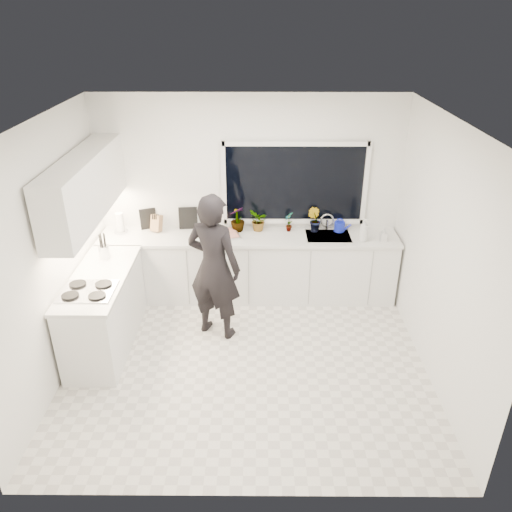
{
  "coord_description": "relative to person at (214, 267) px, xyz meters",
  "views": [
    {
      "loc": [
        0.13,
        -4.55,
        3.65
      ],
      "look_at": [
        0.1,
        0.4,
        1.15
      ],
      "focal_mm": 35.0,
      "sensor_mm": 36.0,
      "label": 1
    }
  ],
  "objects": [
    {
      "name": "base_cabinets_left",
      "position": [
        -1.28,
        -0.23,
        -0.47
      ],
      "size": [
        0.58,
        1.6,
        0.88
      ],
      "primitive_type": "cube",
      "color": "white",
      "rests_on": "floor"
    },
    {
      "name": "sink",
      "position": [
        1.44,
        0.87,
        -0.04
      ],
      "size": [
        0.58,
        0.42,
        0.14
      ],
      "primitive_type": "cube",
      "color": "silver",
      "rests_on": "countertop_back"
    },
    {
      "name": "window",
      "position": [
        0.99,
        1.14,
        0.64
      ],
      "size": [
        1.8,
        0.02,
        1.0
      ],
      "primitive_type": "cube",
      "color": "black",
      "rests_on": "wall_back"
    },
    {
      "name": "stovetop",
      "position": [
        -1.3,
        -0.58,
        0.03
      ],
      "size": [
        0.56,
        0.48,
        0.03
      ],
      "primitive_type": "cube",
      "color": "black",
      "rests_on": "countertop_left"
    },
    {
      "name": "floor",
      "position": [
        0.39,
        -0.58,
        -0.92
      ],
      "size": [
        4.0,
        3.5,
        0.02
      ],
      "primitive_type": "cube",
      "color": "beige",
      "rests_on": "ground"
    },
    {
      "name": "wall_right",
      "position": [
        2.4,
        -0.58,
        0.44
      ],
      "size": [
        0.02,
        3.5,
        2.7
      ],
      "primitive_type": "cube",
      "color": "white",
      "rests_on": "ground"
    },
    {
      "name": "pizza_tray",
      "position": [
        0.0,
        0.84,
        0.03
      ],
      "size": [
        0.6,
        0.51,
        0.03
      ],
      "primitive_type": "cube",
      "rotation": [
        0.0,
        0.0,
        0.31
      ],
      "color": "silver",
      "rests_on": "countertop_back"
    },
    {
      "name": "base_cabinets_back",
      "position": [
        0.39,
        0.87,
        -0.47
      ],
      "size": [
        3.92,
        0.58,
        0.88
      ],
      "primitive_type": "cube",
      "color": "white",
      "rests_on": "floor"
    },
    {
      "name": "utensil_crock",
      "position": [
        -1.33,
        0.22,
        0.09
      ],
      "size": [
        0.15,
        0.15,
        0.16
      ],
      "primitive_type": "cylinder",
      "rotation": [
        0.0,
        0.0,
        0.2
      ],
      "color": "#B1B0B5",
      "rests_on": "countertop_left"
    },
    {
      "name": "upper_cabinets",
      "position": [
        -1.4,
        0.12,
        0.94
      ],
      "size": [
        0.34,
        2.1,
        0.7
      ],
      "primitive_type": "cube",
      "color": "white",
      "rests_on": "wall_left"
    },
    {
      "name": "picture_frame_large",
      "position": [
        -0.98,
        1.11,
        0.15
      ],
      "size": [
        0.21,
        0.1,
        0.28
      ],
      "primitive_type": "cube",
      "rotation": [
        0.0,
        0.0,
        0.38
      ],
      "color": "black",
      "rests_on": "countertop_back"
    },
    {
      "name": "paper_towel_roll",
      "position": [
        -1.33,
        0.97,
        0.14
      ],
      "size": [
        0.11,
        0.11,
        0.26
      ],
      "primitive_type": "cylinder",
      "rotation": [
        0.0,
        0.0,
        0.03
      ],
      "color": "silver",
      "rests_on": "countertop_back"
    },
    {
      "name": "wall_back",
      "position": [
        0.39,
        1.18,
        0.44
      ],
      "size": [
        4.0,
        0.02,
        2.7
      ],
      "primitive_type": "cube",
      "color": "white",
      "rests_on": "ground"
    },
    {
      "name": "pizza",
      "position": [
        0.0,
        0.84,
        0.04
      ],
      "size": [
        0.54,
        0.45,
        0.01
      ],
      "primitive_type": "cube",
      "rotation": [
        0.0,
        0.0,
        0.31
      ],
      "color": "red",
      "rests_on": "pizza_tray"
    },
    {
      "name": "herb_plants",
      "position": [
        0.61,
        1.03,
        0.17
      ],
      "size": [
        1.27,
        0.28,
        0.34
      ],
      "color": "#26662D",
      "rests_on": "countertop_back"
    },
    {
      "name": "faucet",
      "position": [
        1.44,
        1.07,
        0.12
      ],
      "size": [
        0.03,
        0.03,
        0.22
      ],
      "primitive_type": "cylinder",
      "color": "silver",
      "rests_on": "countertop_back"
    },
    {
      "name": "picture_frame_small",
      "position": [
        -0.43,
        1.11,
        0.16
      ],
      "size": [
        0.25,
        0.04,
        0.3
      ],
      "primitive_type": "cube",
      "rotation": [
        0.0,
        0.0,
        0.09
      ],
      "color": "black",
      "rests_on": "countertop_back"
    },
    {
      "name": "knife_block",
      "position": [
        -0.85,
        1.01,
        0.12
      ],
      "size": [
        0.16,
        0.14,
        0.22
      ],
      "primitive_type": "cube",
      "rotation": [
        0.0,
        0.0,
        -0.4
      ],
      "color": "#9F694A",
      "rests_on": "countertop_back"
    },
    {
      "name": "countertop_left",
      "position": [
        -1.28,
        -0.23,
        -0.01
      ],
      "size": [
        0.62,
        1.6,
        0.04
      ],
      "primitive_type": "cube",
      "color": "silver",
      "rests_on": "base_cabinets_left"
    },
    {
      "name": "person",
      "position": [
        0.0,
        0.0,
        0.0
      ],
      "size": [
        0.78,
        0.66,
        1.82
      ],
      "primitive_type": "imported",
      "rotation": [
        0.0,
        0.0,
        2.75
      ],
      "color": "black",
      "rests_on": "floor"
    },
    {
      "name": "soap_bottles",
      "position": [
        1.92,
        0.72,
        0.15
      ],
      "size": [
        0.38,
        0.16,
        0.31
      ],
      "color": "#D8BF66",
      "rests_on": "countertop_back"
    },
    {
      "name": "watering_can",
      "position": [
        1.61,
        1.03,
        0.08
      ],
      "size": [
        0.17,
        0.17,
        0.13
      ],
      "primitive_type": "cylinder",
      "rotation": [
        0.0,
        0.0,
        -0.23
      ],
      "color": "#1422BE",
      "rests_on": "countertop_back"
    },
    {
      "name": "ceiling",
      "position": [
        0.39,
        -0.58,
        1.8
      ],
      "size": [
        4.0,
        3.5,
        0.02
      ],
      "primitive_type": "cube",
      "color": "white",
      "rests_on": "wall_back"
    },
    {
      "name": "countertop_back",
      "position": [
        0.39,
        0.86,
        -0.01
      ],
      "size": [
        3.94,
        0.62,
        0.04
      ],
      "primitive_type": "cube",
      "color": "silver",
      "rests_on": "base_cabinets_back"
    },
    {
      "name": "wall_left",
      "position": [
        -1.62,
        -0.58,
        0.44
      ],
      "size": [
        0.02,
        3.5,
        2.7
      ],
      "primitive_type": "cube",
      "color": "white",
      "rests_on": "ground"
    }
  ]
}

